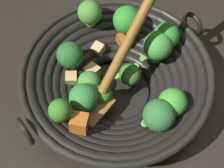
# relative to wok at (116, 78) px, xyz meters

# --- Properties ---
(ground_plane) EXTENTS (4.00, 4.00, 0.00)m
(ground_plane) POSITION_rel_wok_xyz_m (-0.00, -0.00, -0.06)
(ground_plane) COLOR #28231E
(wok) EXTENTS (0.37, 0.37, 0.26)m
(wok) POSITION_rel_wok_xyz_m (0.00, 0.00, 0.00)
(wok) COLOR black
(wok) RESTS_ON ground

